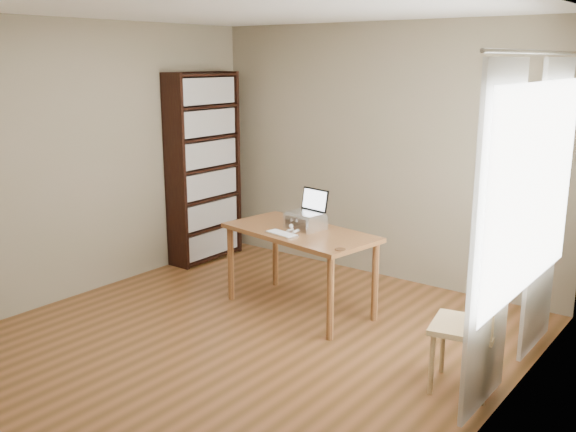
% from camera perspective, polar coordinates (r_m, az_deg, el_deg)
% --- Properties ---
extents(room, '(4.04, 4.54, 2.64)m').
position_cam_1_polar(room, '(4.84, -4.60, 2.60)').
color(room, '#583717').
rests_on(room, ground).
extents(bookshelf, '(0.30, 0.90, 2.10)m').
position_cam_1_polar(bookshelf, '(7.24, -7.47, 4.26)').
color(bookshelf, black).
rests_on(bookshelf, ground).
extents(curtains, '(0.03, 1.90, 2.25)m').
position_cam_1_polar(curtains, '(4.63, 20.14, -0.40)').
color(curtains, silver).
rests_on(curtains, ground).
extents(desk, '(1.48, 0.90, 0.75)m').
position_cam_1_polar(desk, '(5.75, 1.07, -2.22)').
color(desk, brown).
rests_on(desk, ground).
extents(laptop_stand, '(0.32, 0.25, 0.13)m').
position_cam_1_polar(laptop_stand, '(5.76, 1.55, -0.31)').
color(laptop_stand, silver).
rests_on(laptop_stand, desk).
extents(laptop, '(0.33, 0.30, 0.22)m').
position_cam_1_polar(laptop, '(5.78, 1.86, 0.79)').
color(laptop, silver).
rests_on(laptop, laptop_stand).
extents(keyboard, '(0.32, 0.18, 0.02)m').
position_cam_1_polar(keyboard, '(5.57, -0.56, -1.59)').
color(keyboard, silver).
rests_on(keyboard, desk).
extents(coaster, '(0.09, 0.09, 0.01)m').
position_cam_1_polar(coaster, '(5.16, 4.66, -2.97)').
color(coaster, '#57331E').
rests_on(coaster, desk).
extents(cat, '(0.22, 0.46, 0.13)m').
position_cam_1_polar(cat, '(5.80, 1.62, -0.49)').
color(cat, '#4C413C').
rests_on(cat, desk).
extents(chair, '(0.51, 0.51, 0.97)m').
position_cam_1_polar(chair, '(4.55, 16.37, -8.91)').
color(chair, tan).
rests_on(chair, ground).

